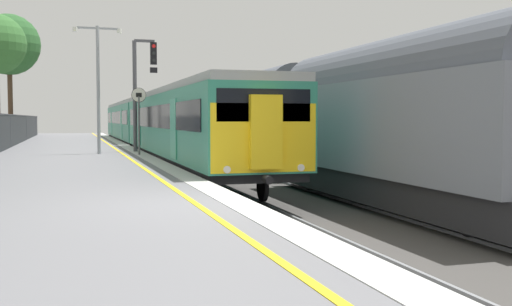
{
  "coord_description": "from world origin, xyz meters",
  "views": [
    {
      "loc": [
        -2.41,
        -10.41,
        1.49
      ],
      "look_at": [
        1.59,
        2.74,
        0.71
      ],
      "focal_mm": 42.63,
      "sensor_mm": 36.0,
      "label": 1
    }
  ],
  "objects_px": {
    "signal_gantry": "(141,82)",
    "freight_train_adjacent_track": "(221,118)",
    "commuter_train_at_platform": "(154,123)",
    "speed_limit_sign": "(139,112)",
    "platform_lamp_mid": "(98,78)",
    "background_tree_centre": "(8,46)"
  },
  "relations": [
    {
      "from": "platform_lamp_mid",
      "to": "background_tree_centre",
      "type": "xyz_separation_m",
      "value": [
        -5.24,
        19.38,
        3.34
      ]
    },
    {
      "from": "commuter_train_at_platform",
      "to": "signal_gantry",
      "type": "height_order",
      "value": "signal_gantry"
    },
    {
      "from": "freight_train_adjacent_track",
      "to": "platform_lamp_mid",
      "type": "bearing_deg",
      "value": -131.17
    },
    {
      "from": "commuter_train_at_platform",
      "to": "signal_gantry",
      "type": "relative_size",
      "value": 8.28
    },
    {
      "from": "commuter_train_at_platform",
      "to": "speed_limit_sign",
      "type": "relative_size",
      "value": 15.16
    },
    {
      "from": "commuter_train_at_platform",
      "to": "platform_lamp_mid",
      "type": "height_order",
      "value": "platform_lamp_mid"
    },
    {
      "from": "signal_gantry",
      "to": "speed_limit_sign",
      "type": "relative_size",
      "value": 1.83
    },
    {
      "from": "commuter_train_at_platform",
      "to": "freight_train_adjacent_track",
      "type": "relative_size",
      "value": 0.79
    },
    {
      "from": "freight_train_adjacent_track",
      "to": "signal_gantry",
      "type": "bearing_deg",
      "value": -127.26
    },
    {
      "from": "commuter_train_at_platform",
      "to": "speed_limit_sign",
      "type": "bearing_deg",
      "value": -101.0
    },
    {
      "from": "commuter_train_at_platform",
      "to": "speed_limit_sign",
      "type": "distance_m",
      "value": 9.69
    },
    {
      "from": "freight_train_adjacent_track",
      "to": "platform_lamp_mid",
      "type": "xyz_separation_m",
      "value": [
        -7.4,
        -8.46,
        1.67
      ]
    },
    {
      "from": "signal_gantry",
      "to": "speed_limit_sign",
      "type": "xyz_separation_m",
      "value": [
        -0.37,
        -2.57,
        -1.4
      ]
    },
    {
      "from": "signal_gantry",
      "to": "background_tree_centre",
      "type": "distance_m",
      "value": 19.78
    },
    {
      "from": "background_tree_centre",
      "to": "platform_lamp_mid",
      "type": "bearing_deg",
      "value": -74.86
    },
    {
      "from": "freight_train_adjacent_track",
      "to": "background_tree_centre",
      "type": "height_order",
      "value": "background_tree_centre"
    },
    {
      "from": "signal_gantry",
      "to": "platform_lamp_mid",
      "type": "xyz_separation_m",
      "value": [
        -1.92,
        -1.26,
        0.04
      ]
    },
    {
      "from": "freight_train_adjacent_track",
      "to": "platform_lamp_mid",
      "type": "distance_m",
      "value": 11.36
    },
    {
      "from": "signal_gantry",
      "to": "platform_lamp_mid",
      "type": "relative_size",
      "value": 0.94
    },
    {
      "from": "speed_limit_sign",
      "to": "platform_lamp_mid",
      "type": "relative_size",
      "value": 0.51
    },
    {
      "from": "commuter_train_at_platform",
      "to": "speed_limit_sign",
      "type": "height_order",
      "value": "commuter_train_at_platform"
    },
    {
      "from": "signal_gantry",
      "to": "freight_train_adjacent_track",
      "type": "bearing_deg",
      "value": 52.74
    }
  ]
}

